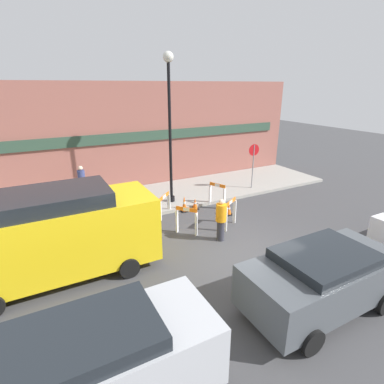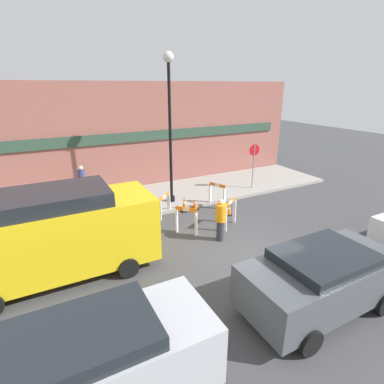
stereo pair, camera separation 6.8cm
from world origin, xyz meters
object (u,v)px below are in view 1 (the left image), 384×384
person_worker (221,219)px  parked_car_0 (82,371)px  parked_car_1 (322,276)px  streetlamp_post (170,112)px  person_pedestrian (82,183)px  work_van (57,232)px  stop_sign (253,159)px

person_worker → parked_car_0: parked_car_0 is taller
person_worker → parked_car_1: size_ratio=0.39×
streetlamp_post → person_pedestrian: 5.12m
work_van → streetlamp_post: bearing=34.9°
person_worker → parked_car_1: parked_car_1 is taller
person_worker → streetlamp_post: bearing=7.4°
streetlamp_post → parked_car_1: bearing=-87.3°
person_pedestrian → streetlamp_post: bearing=156.1°
parked_car_1 → streetlamp_post: bearing=92.7°
stop_sign → parked_car_0: 12.58m
streetlamp_post → person_worker: size_ratio=4.06×
person_worker → person_pedestrian: size_ratio=0.91×
person_worker → parked_car_1: 4.10m
person_worker → work_van: bearing=91.2°
person_pedestrian → work_van: bearing=76.4°
stop_sign → work_van: (-9.72, -3.38, -0.29)m
stop_sign → person_pedestrian: size_ratio=1.33×
parked_car_0 → person_worker: bearing=37.5°
stop_sign → parked_car_1: stop_sign is taller
parked_car_1 → parked_car_0: bearing=180.0°
stop_sign → person_pedestrian: 8.48m
parked_car_1 → person_worker: bearing=93.6°
streetlamp_post → person_worker: bearing=-88.3°
streetlamp_post → work_van: bearing=-145.1°
stop_sign → work_van: work_van is taller
streetlamp_post → person_worker: (0.12, -4.00, -3.37)m
streetlamp_post → parked_car_0: bearing=-122.8°
streetlamp_post → parked_car_0: 10.15m
stop_sign → work_van: size_ratio=0.42×
stop_sign → parked_car_1: size_ratio=0.57×
streetlamp_post → parked_car_1: (0.38, -8.09, -3.31)m
streetlamp_post → work_van: (-5.15, -3.59, -2.79)m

